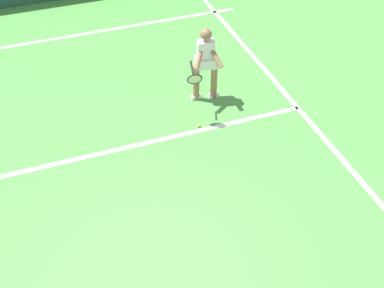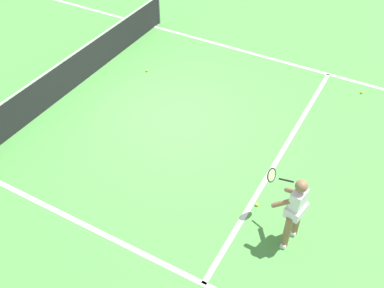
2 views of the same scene
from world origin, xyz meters
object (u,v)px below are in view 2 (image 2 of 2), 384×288
object	(u,v)px
tennis_ball_mid	(147,71)
tennis_ball_far	(257,205)
tennis_player	(295,208)
tennis_ball_near	(362,92)

from	to	relation	value
tennis_ball_mid	tennis_ball_far	xyz separation A→B (m)	(-3.03, -4.62, 0.00)
tennis_ball_far	tennis_ball_mid	bearing A→B (deg)	56.72
tennis_player	tennis_ball_far	world-z (taller)	tennis_player
tennis_ball_near	tennis_ball_mid	distance (m)	5.84
tennis_player	tennis_ball_far	bearing A→B (deg)	61.89
tennis_player	tennis_ball_near	bearing A→B (deg)	-1.06
tennis_player	tennis_ball_far	size ratio (longest dim) A/B	23.48
tennis_ball_near	tennis_ball_far	distance (m)	4.99
tennis_ball_near	tennis_player	bearing A→B (deg)	178.94
tennis_ball_near	tennis_ball_mid	world-z (taller)	same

